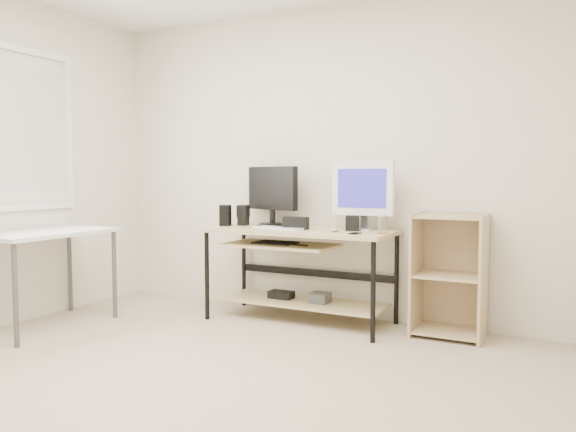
% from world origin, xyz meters
% --- Properties ---
extents(room, '(4.01, 4.01, 2.62)m').
position_xyz_m(room, '(-0.14, 0.04, 1.32)').
color(room, '#B7A68D').
rests_on(room, ground).
extents(desk, '(1.50, 0.65, 0.75)m').
position_xyz_m(desk, '(-0.03, 1.66, 0.54)').
color(desk, tan).
rests_on(desk, ground).
extents(side_table, '(0.60, 1.00, 0.75)m').
position_xyz_m(side_table, '(-1.68, 0.60, 0.67)').
color(side_table, white).
rests_on(side_table, ground).
extents(shelf_unit, '(0.50, 0.40, 0.90)m').
position_xyz_m(shelf_unit, '(1.15, 1.82, 0.45)').
color(shelf_unit, tan).
rests_on(shelf_unit, ground).
extents(black_monitor, '(0.54, 0.23, 0.50)m').
position_xyz_m(black_monitor, '(-0.35, 1.83, 1.04)').
color(black_monitor, black).
rests_on(black_monitor, desk).
extents(white_imac, '(0.51, 0.16, 0.54)m').
position_xyz_m(white_imac, '(0.47, 1.81, 1.06)').
color(white_imac, silver).
rests_on(white_imac, desk).
extents(keyboard, '(0.46, 0.22, 0.02)m').
position_xyz_m(keyboard, '(-0.17, 1.59, 0.76)').
color(keyboard, white).
rests_on(keyboard, desk).
extents(mouse, '(0.07, 0.10, 0.03)m').
position_xyz_m(mouse, '(0.33, 1.58, 0.77)').
color(mouse, '#BABABF').
rests_on(mouse, desk).
extents(center_speaker, '(0.21, 0.11, 0.10)m').
position_xyz_m(center_speaker, '(-0.03, 1.63, 0.80)').
color(center_speaker, black).
rests_on(center_speaker, desk).
extents(speaker_left, '(0.10, 0.10, 0.17)m').
position_xyz_m(speaker_left, '(-0.59, 1.75, 0.84)').
color(speaker_left, black).
rests_on(speaker_left, desk).
extents(speaker_right, '(0.12, 0.12, 0.12)m').
position_xyz_m(speaker_right, '(0.41, 1.73, 0.81)').
color(speaker_right, black).
rests_on(speaker_right, desk).
extents(audio_controller, '(0.10, 0.07, 0.18)m').
position_xyz_m(audio_controller, '(-0.69, 1.62, 0.84)').
color(audio_controller, black).
rests_on(audio_controller, desk).
extents(volume_puck, '(0.06, 0.06, 0.02)m').
position_xyz_m(volume_puck, '(-0.37, 1.64, 0.76)').
color(volume_puck, black).
rests_on(volume_puck, desk).
extents(smartphone, '(0.07, 0.11, 0.01)m').
position_xyz_m(smartphone, '(0.53, 1.50, 0.75)').
color(smartphone, black).
rests_on(smartphone, desk).
extents(coaster, '(0.09, 0.09, 0.01)m').
position_xyz_m(coaster, '(0.70, 1.60, 0.75)').
color(coaster, '#9E6C47').
rests_on(coaster, desk).
extents(drinking_glass, '(0.07, 0.07, 0.13)m').
position_xyz_m(drinking_glass, '(0.70, 1.60, 0.82)').
color(drinking_glass, white).
rests_on(drinking_glass, coaster).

